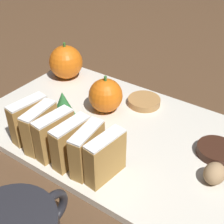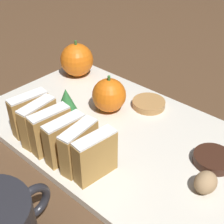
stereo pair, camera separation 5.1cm
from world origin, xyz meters
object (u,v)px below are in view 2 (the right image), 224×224
object	(u,v)px
chocolate_cookie	(213,159)
orange_far	(77,60)
orange_near	(109,95)
walnut	(206,182)

from	to	relation	value
chocolate_cookie	orange_far	bearing A→B (deg)	81.14
orange_near	walnut	distance (m)	0.23
orange_near	chocolate_cookie	bearing A→B (deg)	-90.15
orange_far	orange_near	bearing A→B (deg)	-110.79
orange_far	walnut	bearing A→B (deg)	-106.80
orange_far	chocolate_cookie	distance (m)	0.35
orange_far	chocolate_cookie	world-z (taller)	orange_far
orange_far	walnut	size ratio (longest dim) A/B	2.21
orange_near	chocolate_cookie	distance (m)	0.21
orange_near	orange_far	size ratio (longest dim) A/B	0.89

